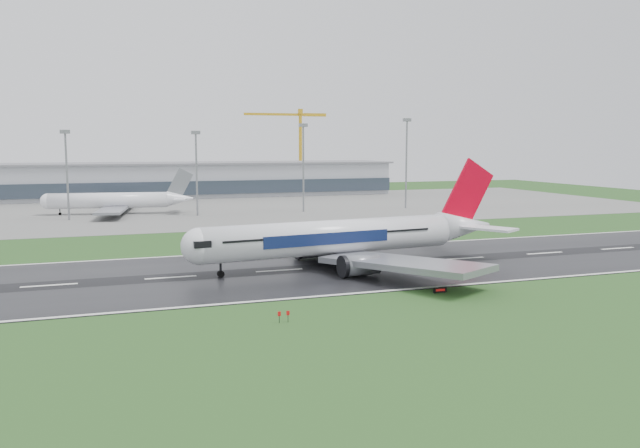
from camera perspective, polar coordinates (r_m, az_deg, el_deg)
name	(u,v)px	position (r m, az deg, el deg)	size (l,w,h in m)	color
ground	(171,278)	(115.26, -13.40, -4.79)	(520.00, 520.00, 0.00)	#1F4619
runway	(171,278)	(115.25, -13.40, -4.76)	(400.00, 45.00, 0.10)	black
apron	(138,210)	(238.78, -16.21, 1.21)	(400.00, 130.00, 0.08)	slate
terminal	(131,181)	(298.02, -16.78, 3.74)	(240.00, 36.00, 15.00)	#989BA3
main_airliner	(353,215)	(122.10, 2.98, 0.80)	(66.98, 63.79, 19.77)	white
parked_airliner	(115,192)	(226.91, -18.11, 2.78)	(51.69, 48.12, 15.15)	white
tower_crane	(300,150)	(326.56, -1.78, 6.71)	(42.74, 2.33, 42.36)	gold
runway_sign	(440,290)	(102.21, 10.84, -5.94)	(2.30, 0.26, 1.04)	black
floodmast_2	(67,177)	(213.01, -21.98, 3.96)	(0.64, 0.64, 27.19)	gray
floodmast_3	(197,175)	(214.52, -11.14, 4.36)	(0.64, 0.64, 27.19)	gray
floodmast_4	(303,170)	(222.50, -1.52, 4.94)	(0.64, 0.64, 30.01)	gray
floodmast_5	(406,165)	(237.47, 7.84, 5.30)	(0.64, 0.64, 32.36)	gray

